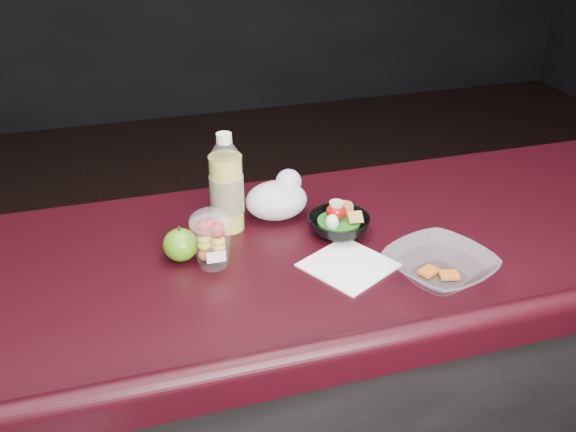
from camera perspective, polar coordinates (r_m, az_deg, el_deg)
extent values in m
cube|color=black|center=(1.74, 0.07, -18.03)|extent=(4.00, 0.65, 0.98)
cube|color=black|center=(1.41, 0.08, -3.74)|extent=(4.06, 0.71, 0.04)
cylinder|color=gold|center=(1.45, -5.46, 2.05)|extent=(0.07, 0.07, 0.18)
cylinder|color=white|center=(1.45, -5.46, 2.05)|extent=(0.08, 0.08, 0.18)
cone|color=white|center=(1.40, -5.66, 5.90)|extent=(0.07, 0.07, 0.03)
cylinder|color=white|center=(1.39, -5.71, 6.90)|extent=(0.03, 0.03, 0.02)
cylinder|color=#072D99|center=(1.45, -5.46, 2.05)|extent=(0.08, 0.08, 0.08)
ellipsoid|color=white|center=(1.31, -6.90, -0.48)|extent=(0.09, 0.09, 0.05)
ellipsoid|color=#24740D|center=(1.37, -9.53, -2.54)|extent=(0.08, 0.08, 0.07)
cylinder|color=black|center=(1.35, -9.66, -1.18)|extent=(0.01, 0.01, 0.01)
ellipsoid|color=silver|center=(1.51, -1.04, 1.40)|extent=(0.15, 0.12, 0.09)
sphere|color=silver|center=(1.52, 0.05, 3.04)|extent=(0.06, 0.06, 0.06)
imported|color=black|center=(1.45, 4.54, -0.82)|extent=(0.15, 0.15, 0.04)
cylinder|color=#0F470C|center=(1.45, 4.55, -0.51)|extent=(0.10, 0.10, 0.01)
ellipsoid|color=#A30706|center=(1.45, 4.30, 0.41)|extent=(0.05, 0.05, 0.04)
cylinder|color=beige|center=(1.44, 4.33, 1.11)|extent=(0.03, 0.03, 0.01)
ellipsoid|color=white|center=(1.42, 3.93, -0.56)|extent=(0.03, 0.03, 0.04)
imported|color=silver|center=(1.34, 13.35, -4.40)|extent=(0.27, 0.27, 0.05)
cube|color=#990F0C|center=(1.34, 12.38, -4.83)|extent=(0.05, 0.04, 0.01)
cube|color=#990F0C|center=(1.34, 14.11, -5.11)|extent=(0.04, 0.04, 0.01)
cube|color=white|center=(1.35, 5.39, -4.37)|extent=(0.22, 0.22, 0.00)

